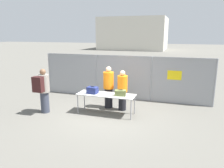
# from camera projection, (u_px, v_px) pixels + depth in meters

# --- Properties ---
(ground_plane) EXTENTS (120.00, 120.00, 0.00)m
(ground_plane) POSITION_uv_depth(u_px,v_px,m) (107.00, 115.00, 8.32)
(ground_plane) COLOR #605E56
(fence_section) EXTENTS (7.98, 0.07, 2.05)m
(fence_section) POSITION_uv_depth(u_px,v_px,m) (123.00, 76.00, 10.16)
(fence_section) COLOR gray
(fence_section) RESTS_ON ground_plane
(inspection_table) EXTENTS (2.22, 0.72, 0.78)m
(inspection_table) POSITION_uv_depth(u_px,v_px,m) (106.00, 96.00, 8.28)
(inspection_table) COLOR silver
(inspection_table) RESTS_ON ground_plane
(suitcase_navy) EXTENTS (0.42, 0.32, 0.28)m
(suitcase_navy) POSITION_uv_depth(u_px,v_px,m) (93.00, 90.00, 8.35)
(suitcase_navy) COLOR navy
(suitcase_navy) RESTS_ON inspection_table
(suitcase_olive) EXTENTS (0.45, 0.34, 0.23)m
(suitcase_olive) POSITION_uv_depth(u_px,v_px,m) (120.00, 93.00, 8.05)
(suitcase_olive) COLOR #566033
(suitcase_olive) RESTS_ON inspection_table
(traveler_hooded) EXTENTS (0.43, 0.66, 1.73)m
(traveler_hooded) POSITION_uv_depth(u_px,v_px,m) (43.00, 89.00, 8.34)
(traveler_hooded) COLOR #383D4C
(traveler_hooded) RESTS_ON ground_plane
(security_worker_near) EXTENTS (0.43, 0.43, 1.73)m
(security_worker_near) POSITION_uv_depth(u_px,v_px,m) (109.00, 87.00, 8.96)
(security_worker_near) COLOR black
(security_worker_near) RESTS_ON ground_plane
(security_worker_far) EXTENTS (0.40, 0.40, 1.62)m
(security_worker_far) POSITION_uv_depth(u_px,v_px,m) (122.00, 90.00, 8.68)
(security_worker_far) COLOR black
(security_worker_far) RESTS_ON ground_plane
(utility_trailer) EXTENTS (4.54, 2.20, 0.72)m
(utility_trailer) POSITION_uv_depth(u_px,v_px,m) (157.00, 83.00, 11.76)
(utility_trailer) COLOR silver
(utility_trailer) RESTS_ON ground_plane
(distant_hangar) EXTENTS (12.17, 9.30, 5.93)m
(distant_hangar) POSITION_uv_depth(u_px,v_px,m) (134.00, 34.00, 42.15)
(distant_hangar) COLOR beige
(distant_hangar) RESTS_ON ground_plane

